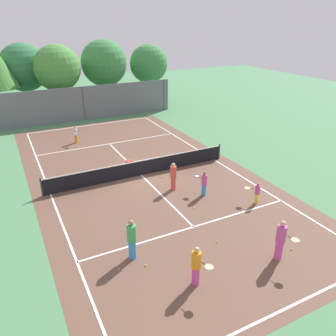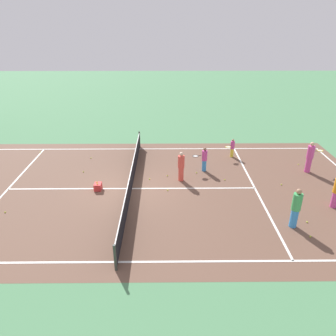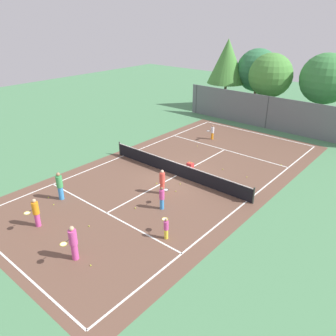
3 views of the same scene
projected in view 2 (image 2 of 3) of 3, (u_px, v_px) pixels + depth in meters
name	position (u px, v px, depth m)	size (l,w,h in m)	color
ground_plane	(132.00, 189.00, 16.59)	(80.00, 80.00, 0.00)	#4C8456
court_surface	(132.00, 189.00, 16.59)	(13.00, 25.00, 0.01)	brown
tennis_net	(131.00, 180.00, 16.37)	(11.90, 0.10, 1.10)	#333833
player_1	(204.00, 159.00, 18.20)	(0.51, 0.89, 1.43)	#388CD8
player_2	(232.00, 148.00, 20.10)	(0.75, 0.72, 1.19)	yellow
player_3	(310.00, 157.00, 18.01)	(0.53, 0.97, 1.81)	#D14799
player_4	(296.00, 208.00, 13.21)	(0.39, 0.39, 1.81)	#388CD8
player_6	(181.00, 166.00, 17.08)	(0.35, 0.35, 1.65)	#E54C3F
ball_crate	(98.00, 187.00, 16.41)	(0.44, 0.36, 0.43)	red
tennis_ball_0	(5.00, 212.00, 14.54)	(0.07, 0.07, 0.07)	#CCE533
tennis_ball_1	(298.00, 164.00, 19.24)	(0.07, 0.07, 0.07)	#CCE533
tennis_ball_2	(197.00, 173.00, 18.22)	(0.07, 0.07, 0.07)	#CCE533
tennis_ball_3	(310.00, 237.00, 12.92)	(0.07, 0.07, 0.07)	#CCE533
tennis_ball_4	(91.00, 158.00, 20.11)	(0.07, 0.07, 0.07)	#CCE533
tennis_ball_5	(83.00, 172.00, 18.32)	(0.07, 0.07, 0.07)	#CCE533
tennis_ball_6	(167.00, 176.00, 17.87)	(0.07, 0.07, 0.07)	#CCE533
tennis_ball_7	(307.00, 222.00, 13.83)	(0.07, 0.07, 0.07)	#CCE533
tennis_ball_8	(150.00, 179.00, 17.50)	(0.07, 0.07, 0.07)	#CCE533
tennis_ball_9	(40.00, 152.00, 20.96)	(0.07, 0.07, 0.07)	#CCE533
tennis_ball_11	(225.00, 180.00, 17.43)	(0.07, 0.07, 0.07)	#CCE533
tennis_ball_12	(281.00, 185.00, 16.92)	(0.07, 0.07, 0.07)	#CCE533
tennis_ball_13	(168.00, 190.00, 16.38)	(0.07, 0.07, 0.07)	#CCE533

